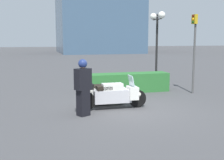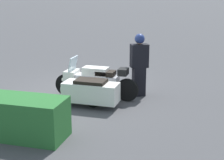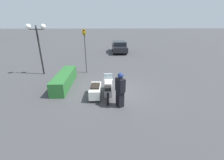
{
  "view_description": "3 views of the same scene",
  "coord_description": "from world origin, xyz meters",
  "views": [
    {
      "loc": [
        -3.12,
        -8.88,
        2.39
      ],
      "look_at": [
        -0.68,
        -0.07,
        1.06
      ],
      "focal_mm": 45.0,
      "sensor_mm": 36.0,
      "label": 1
    },
    {
      "loc": [
        -3.5,
        8.99,
        3.07
      ],
      "look_at": [
        -1.1,
        0.37,
        0.6
      ],
      "focal_mm": 55.0,
      "sensor_mm": 36.0,
      "label": 2
    },
    {
      "loc": [
        -8.25,
        0.25,
        4.03
      ],
      "look_at": [
        -0.1,
        -0.01,
        0.79
      ],
      "focal_mm": 24.0,
      "sensor_mm": 36.0,
      "label": 3
    }
  ],
  "objects": [
    {
      "name": "police_motorcycle",
      "position": [
        -0.54,
        0.62,
        0.46
      ],
      "size": [
        2.44,
        1.3,
        1.15
      ],
      "rotation": [
        0.0,
        0.0,
        -0.02
      ],
      "color": "black",
      "rests_on": "ground"
    },
    {
      "name": "officer_rider",
      "position": [
        -1.69,
        -0.35,
        0.94
      ],
      "size": [
        0.57,
        0.49,
        1.79
      ],
      "rotation": [
        0.0,
        0.0,
        -1.08
      ],
      "color": "black",
      "rests_on": "ground"
    },
    {
      "name": "ground_plane",
      "position": [
        0.0,
        0.0,
        0.0
      ],
      "size": [
        160.0,
        160.0,
        0.0
      ],
      "primitive_type": "plane",
      "color": "#424244"
    }
  ]
}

